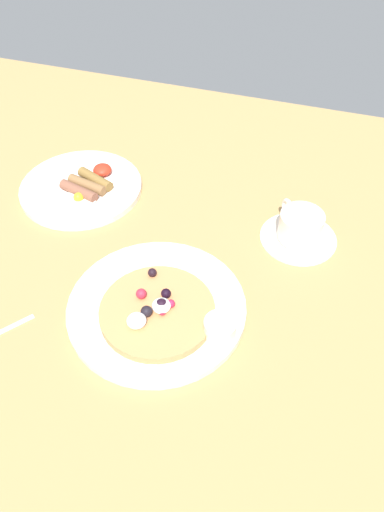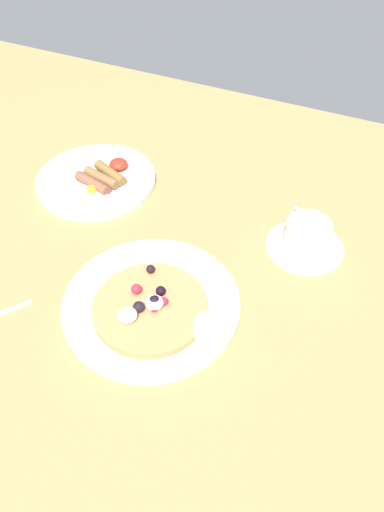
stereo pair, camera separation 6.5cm
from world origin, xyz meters
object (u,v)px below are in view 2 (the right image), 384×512
(syrup_ramekin, at_px, (210,330))
(coffee_cup, at_px, (307,234))
(pancake_plate, at_px, (151,304))
(breakfast_plate, at_px, (96,180))
(coffee_saucer, at_px, (305,246))

(syrup_ramekin, height_order, coffee_cup, coffee_cup)
(pancake_plate, xyz_separation_m, syrup_ramekin, (0.11, -0.02, 0.02))
(breakfast_plate, relative_size, coffee_saucer, 1.75)
(pancake_plate, bearing_deg, coffee_saucer, 51.06)
(breakfast_plate, height_order, coffee_saucer, breakfast_plate)
(syrup_ramekin, bearing_deg, coffee_saucer, 72.93)
(pancake_plate, relative_size, breakfast_plate, 1.17)
(pancake_plate, bearing_deg, breakfast_plate, 136.64)
(breakfast_plate, distance_m, coffee_saucer, 0.44)
(pancake_plate, height_order, coffee_cup, coffee_cup)
(coffee_saucer, bearing_deg, coffee_cup, 128.67)
(breakfast_plate, height_order, coffee_cup, coffee_cup)
(coffee_saucer, bearing_deg, pancake_plate, -128.94)
(coffee_cup, bearing_deg, syrup_ramekin, -106.80)
(breakfast_plate, xyz_separation_m, coffee_cup, (0.44, -0.01, 0.03))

